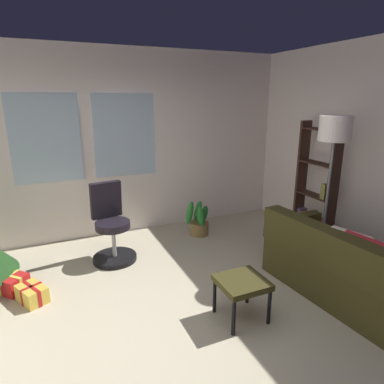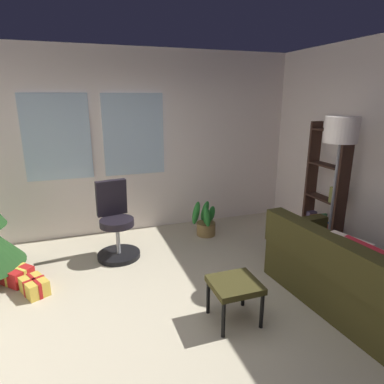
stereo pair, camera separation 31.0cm
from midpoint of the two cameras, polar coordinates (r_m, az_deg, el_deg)
The scene contains 10 objects.
ground_plane at distance 3.27m, azimuth 0.05°, elevation -24.15°, with size 5.36×5.22×0.10m, color #BAAE92.
wall_back_with_windows at distance 5.13m, azimuth -9.97°, elevation 8.20°, with size 5.36×0.12×2.75m.
couch at distance 3.87m, azimuth 30.09°, elevation -13.35°, with size 1.56×1.87×0.82m.
footstool at distance 3.25m, azimuth 10.18°, elevation -15.88°, with size 0.44×0.42×0.41m.
gift_box_red at distance 4.35m, azimuth -26.21°, elevation -12.68°, with size 0.42×0.42×0.19m.
gift_box_gold at distance 4.04m, azimuth -23.43°, elevation -14.68°, with size 0.34×0.39×0.18m.
office_chair at distance 4.47m, azimuth -10.98°, elevation -6.03°, with size 0.56×0.56×1.02m.
bookshelf at distance 4.94m, azimuth 23.60°, elevation -0.52°, with size 0.18×0.64×1.74m.
floor_lamp at distance 4.03m, azimuth 26.14°, elevation 7.67°, with size 0.36×0.36×1.86m.
potted_plant at distance 5.10m, azimuth 4.05°, elevation -5.14°, with size 0.44×0.38×0.58m.
Camera 2 is at (-0.67, -2.42, 2.06)m, focal length 31.04 mm.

